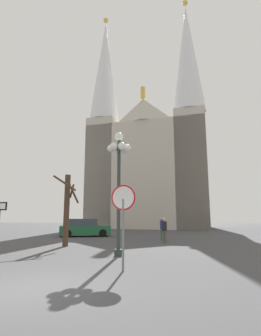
{
  "coord_description": "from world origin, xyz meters",
  "views": [
    {
      "loc": [
        3.69,
        -6.51,
        1.77
      ],
      "look_at": [
        0.29,
        17.15,
        6.04
      ],
      "focal_mm": 28.62,
      "sensor_mm": 36.0,
      "label": 1
    }
  ],
  "objects_px": {
    "cathedral": "(149,157)",
    "pedestrian_standing": "(164,228)",
    "stop_sign": "(123,209)",
    "parked_car_near_green": "(84,228)",
    "bare_tree": "(67,208)",
    "street_lamp": "(119,166)",
    "pedestrian_walking": "(162,226)"
  },
  "relations": [
    {
      "from": "parked_car_near_green",
      "to": "cathedral",
      "type": "bearing_deg",
      "value": 74.85
    },
    {
      "from": "bare_tree",
      "to": "pedestrian_standing",
      "type": "distance_m",
      "value": 6.5
    },
    {
      "from": "street_lamp",
      "to": "cathedral",
      "type": "bearing_deg",
      "value": 91.21
    },
    {
      "from": "street_lamp",
      "to": "bare_tree",
      "type": "distance_m",
      "value": 5.38
    },
    {
      "from": "stop_sign",
      "to": "parked_car_near_green",
      "type": "relative_size",
      "value": 0.6
    },
    {
      "from": "cathedral",
      "to": "street_lamp",
      "type": "relative_size",
      "value": 5.96
    },
    {
      "from": "cathedral",
      "to": "parked_car_near_green",
      "type": "xyz_separation_m",
      "value": [
        -4.51,
        -16.65,
        -9.87
      ]
    },
    {
      "from": "street_lamp",
      "to": "pedestrian_standing",
      "type": "bearing_deg",
      "value": 72.3
    },
    {
      "from": "cathedral",
      "to": "pedestrian_standing",
      "type": "distance_m",
      "value": 23.65
    },
    {
      "from": "street_lamp",
      "to": "pedestrian_walking",
      "type": "bearing_deg",
      "value": 77.14
    },
    {
      "from": "cathedral",
      "to": "stop_sign",
      "type": "relative_size",
      "value": 12.14
    },
    {
      "from": "stop_sign",
      "to": "pedestrian_walking",
      "type": "relative_size",
      "value": 1.68
    },
    {
      "from": "bare_tree",
      "to": "pedestrian_standing",
      "type": "xyz_separation_m",
      "value": [
        5.74,
        2.76,
        -1.29
      ]
    },
    {
      "from": "pedestrian_standing",
      "to": "street_lamp",
      "type": "bearing_deg",
      "value": -107.7
    },
    {
      "from": "street_lamp",
      "to": "pedestrian_standing",
      "type": "distance_m",
      "value": 7.13
    },
    {
      "from": "stop_sign",
      "to": "bare_tree",
      "type": "bearing_deg",
      "value": 124.78
    },
    {
      "from": "stop_sign",
      "to": "pedestrian_standing",
      "type": "relative_size",
      "value": 1.76
    },
    {
      "from": "cathedral",
      "to": "pedestrian_standing",
      "type": "xyz_separation_m",
      "value": [
        2.53,
        -21.46,
        -9.62
      ]
    },
    {
      "from": "cathedral",
      "to": "bare_tree",
      "type": "distance_m",
      "value": 25.81
    },
    {
      "from": "stop_sign",
      "to": "bare_tree",
      "type": "distance_m",
      "value": 7.99
    },
    {
      "from": "bare_tree",
      "to": "street_lamp",
      "type": "bearing_deg",
      "value": -41.49
    },
    {
      "from": "stop_sign",
      "to": "pedestrian_walking",
      "type": "distance_m",
      "value": 11.0
    },
    {
      "from": "cathedral",
      "to": "street_lamp",
      "type": "height_order",
      "value": "cathedral"
    },
    {
      "from": "bare_tree",
      "to": "pedestrian_standing",
      "type": "relative_size",
      "value": 2.65
    },
    {
      "from": "pedestrian_standing",
      "to": "cathedral",
      "type": "bearing_deg",
      "value": 96.73
    },
    {
      "from": "pedestrian_standing",
      "to": "stop_sign",
      "type": "bearing_deg",
      "value": -97.24
    },
    {
      "from": "stop_sign",
      "to": "street_lamp",
      "type": "relative_size",
      "value": 0.49
    },
    {
      "from": "stop_sign",
      "to": "pedestrian_standing",
      "type": "xyz_separation_m",
      "value": [
        1.18,
        9.32,
        -1.03
      ]
    },
    {
      "from": "stop_sign",
      "to": "bare_tree",
      "type": "height_order",
      "value": "bare_tree"
    },
    {
      "from": "cathedral",
      "to": "parked_car_near_green",
      "type": "distance_m",
      "value": 19.88
    },
    {
      "from": "bare_tree",
      "to": "pedestrian_walking",
      "type": "height_order",
      "value": "bare_tree"
    },
    {
      "from": "parked_car_near_green",
      "to": "pedestrian_standing",
      "type": "xyz_separation_m",
      "value": [
        7.04,
        -4.81,
        0.25
      ]
    }
  ]
}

